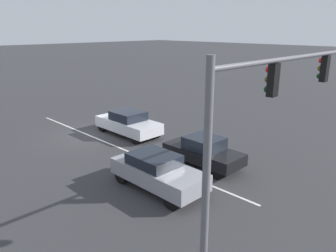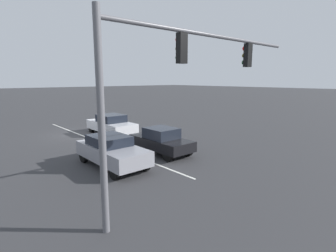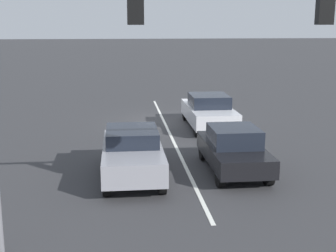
{
  "view_description": "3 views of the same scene",
  "coord_description": "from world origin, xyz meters",
  "px_view_note": "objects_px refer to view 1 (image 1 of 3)",
  "views": [
    {
      "loc": [
        10.48,
        17.74,
        6.63
      ],
      "look_at": [
        -0.82,
        6.4,
        1.81
      ],
      "focal_mm": 35.0,
      "sensor_mm": 36.0,
      "label": 1
    },
    {
      "loc": [
        7.88,
        19.53,
        4.24
      ],
      "look_at": [
        -0.83,
        9.58,
        1.86
      ],
      "focal_mm": 28.0,
      "sensor_mm": 36.0,
      "label": 2
    },
    {
      "loc": [
        2.21,
        22.58,
        4.78
      ],
      "look_at": [
        0.64,
        7.98,
        1.52
      ],
      "focal_mm": 50.0,
      "sensor_mm": 36.0,
      "label": 3
    }
  ],
  "objects_px": {
    "car_black_leftlane_front": "(203,151)",
    "car_gray_midlane_front": "(157,171)",
    "traffic_signal_gantry": "(269,105)",
    "car_silver_leftlane_second": "(128,123)"
  },
  "relations": [
    {
      "from": "car_black_leftlane_front",
      "to": "car_gray_midlane_front",
      "type": "bearing_deg",
      "value": 3.08
    },
    {
      "from": "car_gray_midlane_front",
      "to": "traffic_signal_gantry",
      "type": "relative_size",
      "value": 0.47
    },
    {
      "from": "car_black_leftlane_front",
      "to": "car_gray_midlane_front",
      "type": "height_order",
      "value": "car_gray_midlane_front"
    },
    {
      "from": "car_gray_midlane_front",
      "to": "car_silver_leftlane_second",
      "type": "distance_m",
      "value": 7.71
    },
    {
      "from": "car_silver_leftlane_second",
      "to": "traffic_signal_gantry",
      "type": "xyz_separation_m",
      "value": [
        3.86,
        11.62,
        3.72
      ]
    },
    {
      "from": "car_gray_midlane_front",
      "to": "traffic_signal_gantry",
      "type": "distance_m",
      "value": 6.12
    },
    {
      "from": "traffic_signal_gantry",
      "to": "car_black_leftlane_front",
      "type": "bearing_deg",
      "value": -123.92
    },
    {
      "from": "car_silver_leftlane_second",
      "to": "traffic_signal_gantry",
      "type": "relative_size",
      "value": 0.5
    },
    {
      "from": "car_black_leftlane_front",
      "to": "car_gray_midlane_front",
      "type": "distance_m",
      "value": 3.29
    },
    {
      "from": "car_gray_midlane_front",
      "to": "traffic_signal_gantry",
      "type": "height_order",
      "value": "traffic_signal_gantry"
    }
  ]
}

